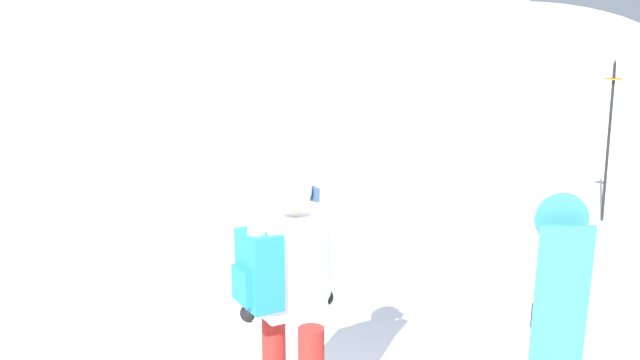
% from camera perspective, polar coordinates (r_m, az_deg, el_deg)
% --- Properties ---
extents(ridge_peak_main, '(43.18, 38.86, 12.04)m').
position_cam_1_polar(ridge_peak_main, '(39.44, -10.94, 8.31)').
color(ridge_peak_main, white).
rests_on(ridge_peak_main, ground).
extents(ridge_peak_far, '(22.15, 19.94, 7.99)m').
position_cam_1_polar(ridge_peak_far, '(56.81, 14.51, 9.27)').
color(ridge_peak_far, white).
rests_on(ridge_peak_far, ground).
extents(snowboarder_main, '(1.11, 1.60, 1.71)m').
position_cam_1_polar(snowboarder_main, '(4.34, -2.63, -9.49)').
color(snowboarder_main, orange).
rests_on(snowboarder_main, ground).
extents(spare_snowboard, '(0.28, 0.17, 1.66)m').
position_cam_1_polar(spare_snowboard, '(4.20, 17.82, -11.98)').
color(spare_snowboard, blue).
rests_on(spare_snowboard, ground).
extents(piste_marker_near, '(0.20, 0.20, 2.09)m').
position_cam_1_polar(piste_marker_near, '(9.97, 21.57, 3.65)').
color(piste_marker_near, black).
rests_on(piste_marker_near, ground).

